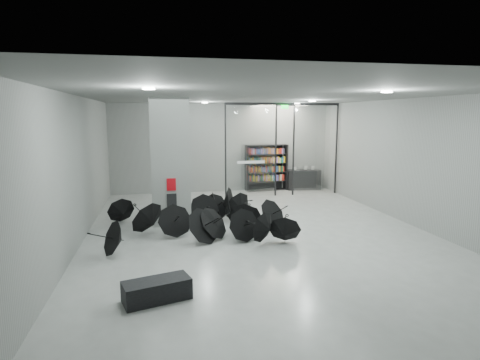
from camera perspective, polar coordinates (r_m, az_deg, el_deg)
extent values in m
plane|color=gray|center=(11.79, 2.92, -7.84)|extent=(14.00, 14.00, 0.00)
cube|color=slate|center=(11.29, 3.09, 11.97)|extent=(10.00, 14.00, 0.02)
cube|color=slate|center=(18.19, -2.57, 4.62)|extent=(10.00, 0.02, 4.00)
cube|color=slate|center=(5.05, 23.64, -8.34)|extent=(10.00, 0.02, 4.00)
cube|color=slate|center=(11.21, -22.57, 1.05)|extent=(0.02, 14.00, 4.00)
cube|color=slate|center=(13.52, 24.00, 2.24)|extent=(0.02, 14.00, 4.00)
cube|color=slate|center=(12.99, -10.01, 2.65)|extent=(1.20, 1.20, 4.00)
cube|color=#A50A07|center=(12.47, -9.84, -0.64)|extent=(0.28, 0.04, 0.38)
cube|color=black|center=(12.57, -9.78, -2.89)|extent=(0.30, 0.03, 0.42)
cube|color=#0CE533|center=(17.04, 6.44, 10.39)|extent=(0.30, 0.06, 0.15)
cube|color=silver|center=(16.92, 1.59, 4.28)|extent=(2.20, 0.02, 3.95)
cube|color=silver|center=(17.80, 10.75, 4.37)|extent=(2.00, 0.02, 3.95)
cube|color=black|center=(16.70, -2.09, 4.21)|extent=(0.06, 0.06, 4.00)
cube|color=black|center=(17.20, 5.17, 4.33)|extent=(0.06, 0.06, 4.00)
cube|color=black|center=(17.45, 7.70, 4.35)|extent=(0.06, 0.06, 4.00)
cube|color=black|center=(18.20, 13.67, 4.37)|extent=(0.06, 0.06, 4.00)
cube|color=black|center=(17.23, 6.24, 10.81)|extent=(5.00, 0.08, 0.10)
cube|color=black|center=(7.93, -11.86, -15.22)|extent=(1.35, 0.85, 0.40)
cube|color=black|center=(19.05, 9.07, 0.08)|extent=(1.61, 0.77, 0.94)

